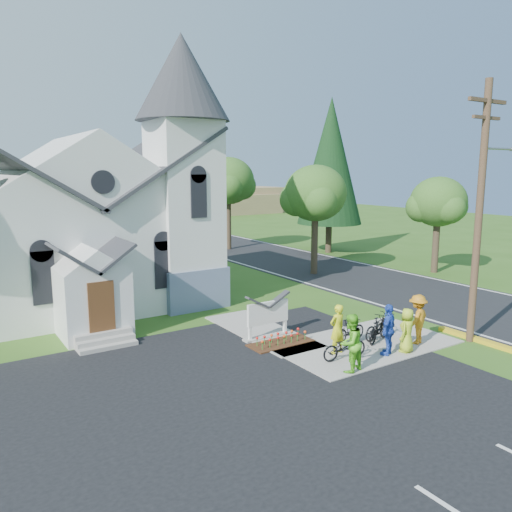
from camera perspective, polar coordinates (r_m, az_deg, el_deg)
ground at (r=18.82m, az=10.07°, el=-11.20°), size 120.00×120.00×0.00m
parking_lot at (r=13.65m, az=-6.90°, el=-19.61°), size 20.00×16.00×0.02m
road at (r=36.11m, az=5.42°, el=-0.93°), size 8.00×90.00×0.02m
sidewalk at (r=20.14m, az=12.25°, el=-9.78°), size 7.00×4.00×0.05m
church at (r=26.12m, az=-18.35°, el=6.12°), size 12.35×12.00×13.00m
church_sign at (r=20.14m, az=1.36°, el=-6.55°), size 2.20×0.40×1.70m
flower_bed at (r=19.75m, az=2.85°, el=-9.93°), size 2.60×1.10×0.07m
utility_pole at (r=20.84m, az=24.30°, el=5.38°), size 3.45×0.28×10.00m
tree_road_near at (r=32.25m, az=6.81°, el=7.07°), size 4.00×4.00×7.05m
tree_road_mid at (r=42.39m, az=-3.20°, el=8.53°), size 4.40×4.40×7.80m
tree_road_far at (r=34.62m, az=20.11°, el=5.78°), size 3.60×3.60×6.30m
conifer at (r=41.01m, az=8.51°, el=10.65°), size 5.20×5.20×12.40m
distant_hills at (r=70.92m, az=-20.50°, el=5.51°), size 61.00×10.00×5.60m
cyclist_0 at (r=18.63m, az=9.27°, el=-8.22°), size 0.69×0.47×1.85m
bike_0 at (r=18.25m, az=10.08°, el=-10.14°), size 1.85×0.83×0.94m
cyclist_1 at (r=17.08m, az=10.74°, el=-9.73°), size 1.09×0.92×1.97m
bike_1 at (r=20.32m, az=13.87°, el=-8.06°), size 1.78×1.01×1.03m
cyclist_2 at (r=18.87m, az=14.90°, el=-8.11°), size 1.20×0.88×1.90m
bike_2 at (r=20.36m, az=13.74°, el=-8.15°), size 1.89×1.29×0.94m
cyclist_3 at (r=20.38m, az=17.98°, el=-6.87°), size 1.39×1.02×1.93m
bike_3 at (r=20.07m, az=10.69°, el=-8.30°), size 1.59×0.52×0.94m
cyclist_4 at (r=19.38m, az=16.87°, el=-8.12°), size 0.94×0.78×1.65m
bike_4 at (r=20.68m, az=13.93°, el=-7.81°), size 1.96×0.96×0.99m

